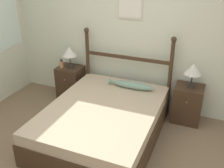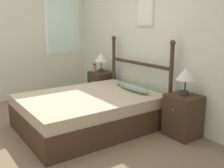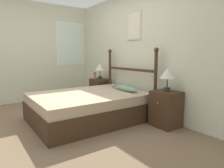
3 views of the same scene
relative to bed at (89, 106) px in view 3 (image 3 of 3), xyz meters
name	(u,v)px [view 3 (image 3 of 3)]	position (x,y,z in m)	size (l,w,h in m)	color
ground_plane	(58,124)	(-0.09, -0.58, -0.25)	(16.00, 16.00, 0.00)	#7A6047
wall_back	(133,52)	(-0.09, 1.15, 1.03)	(6.40, 0.08, 2.55)	beige
wall_left	(27,52)	(-2.22, -0.56, 1.03)	(0.08, 6.40, 2.55)	beige
bed	(89,106)	(0.00, 0.00, 0.00)	(1.53, 2.03, 0.50)	#3D2819
headboard	(129,77)	(0.00, 0.98, 0.50)	(1.56, 0.09, 1.34)	#3D2819
nightstand_left	(100,91)	(-1.07, 0.90, 0.05)	(0.44, 0.41, 0.61)	#3D2819
nightstand_right	(166,109)	(1.07, 0.90, 0.05)	(0.44, 0.41, 0.61)	#3D2819
table_lamp_left	(100,68)	(-1.05, 0.89, 0.64)	(0.27, 0.27, 0.39)	#2D2823
table_lamp_right	(168,74)	(1.08, 0.89, 0.64)	(0.27, 0.27, 0.39)	#2D2823
bottle	(95,76)	(-1.19, 0.82, 0.43)	(0.08, 0.08, 0.17)	tan
fish_pillow	(125,88)	(0.19, 0.71, 0.31)	(0.76, 0.15, 0.11)	gray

